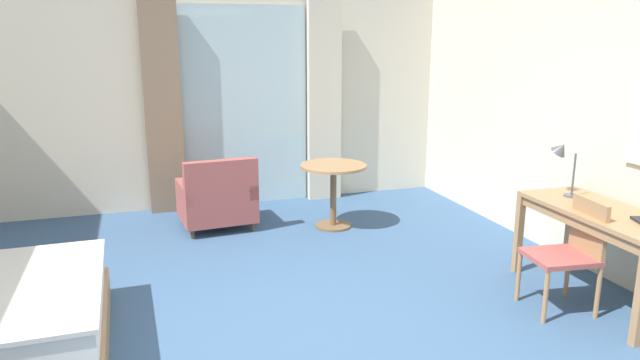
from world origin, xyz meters
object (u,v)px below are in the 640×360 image
Objects in this scene: writing_desk at (604,221)px; desk_lamp at (563,156)px; armchair_by_window at (218,200)px; round_cafe_table at (333,181)px; desk_chair at (570,249)px.

desk_lamp reaches higher than writing_desk.
armchair_by_window is at bearing 134.34° from writing_desk.
round_cafe_table is (1.24, -0.33, 0.21)m from armchair_by_window.
desk_lamp is (-0.02, 0.51, 0.43)m from writing_desk.
writing_desk is at bearing -59.23° from round_cafe_table.
armchair_by_window is (-2.32, 2.78, -0.16)m from desk_chair.
writing_desk is at bearing 8.60° from desk_chair.
round_cafe_table is at bearing 113.84° from desk_chair.
round_cafe_table is at bearing 120.77° from writing_desk.
desk_lamp reaches higher than armchair_by_window.
desk_lamp is 2.43m from round_cafe_table.
desk_chair is 1.79× the size of desk_lamp.
armchair_by_window is 1.30m from round_cafe_table.
desk_lamp reaches higher than desk_chair.
writing_desk is 0.67m from desk_lamp.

